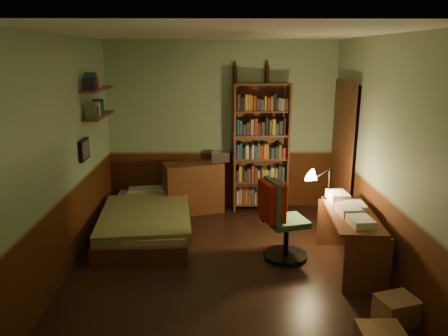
{
  "coord_description": "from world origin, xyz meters",
  "views": [
    {
      "loc": [
        -0.1,
        -4.69,
        2.41
      ],
      "look_at": [
        0.0,
        0.25,
        1.1
      ],
      "focal_mm": 35.0,
      "sensor_mm": 36.0,
      "label": 1
    }
  ],
  "objects_px": {
    "bookshelf": "(260,148)",
    "office_chair": "(287,222)",
    "dresser": "(193,187)",
    "desk": "(350,240)",
    "mini_stereo": "(221,156)",
    "cardboard_box_b": "(397,310)",
    "desk_lamp": "(329,178)",
    "bed": "(148,211)"
  },
  "relations": [
    {
      "from": "bookshelf",
      "to": "office_chair",
      "type": "bearing_deg",
      "value": -90.83
    },
    {
      "from": "dresser",
      "to": "desk",
      "type": "xyz_separation_m",
      "value": [
        1.89,
        -1.86,
        -0.07
      ]
    },
    {
      "from": "office_chair",
      "to": "mini_stereo",
      "type": "bearing_deg",
      "value": 97.39
    },
    {
      "from": "dresser",
      "to": "cardboard_box_b",
      "type": "bearing_deg",
      "value": -73.39
    },
    {
      "from": "desk_lamp",
      "to": "office_chair",
      "type": "xyz_separation_m",
      "value": [
        -0.56,
        -0.31,
        -0.45
      ]
    },
    {
      "from": "dresser",
      "to": "office_chair",
      "type": "bearing_deg",
      "value": -71.55
    },
    {
      "from": "mini_stereo",
      "to": "office_chair",
      "type": "height_order",
      "value": "mini_stereo"
    },
    {
      "from": "mini_stereo",
      "to": "desk",
      "type": "bearing_deg",
      "value": -49.43
    },
    {
      "from": "desk_lamp",
      "to": "dresser",
      "type": "bearing_deg",
      "value": 137.26
    },
    {
      "from": "bookshelf",
      "to": "desk_lamp",
      "type": "xyz_separation_m",
      "value": [
        0.71,
        -1.41,
        -0.07
      ]
    },
    {
      "from": "office_chair",
      "to": "dresser",
      "type": "bearing_deg",
      "value": 110.18
    },
    {
      "from": "bed",
      "to": "dresser",
      "type": "relative_size",
      "value": 2.35
    },
    {
      "from": "dresser",
      "to": "cardboard_box_b",
      "type": "relative_size",
      "value": 2.56
    },
    {
      "from": "mini_stereo",
      "to": "cardboard_box_b",
      "type": "height_order",
      "value": "mini_stereo"
    },
    {
      "from": "cardboard_box_b",
      "to": "desk_lamp",
      "type": "bearing_deg",
      "value": 99.11
    },
    {
      "from": "dresser",
      "to": "bookshelf",
      "type": "bearing_deg",
      "value": -13.0
    },
    {
      "from": "bed",
      "to": "dresser",
      "type": "bearing_deg",
      "value": 51.02
    },
    {
      "from": "dresser",
      "to": "desk",
      "type": "bearing_deg",
      "value": -62.23
    },
    {
      "from": "desk",
      "to": "desk_lamp",
      "type": "bearing_deg",
      "value": 109.62
    },
    {
      "from": "office_chair",
      "to": "cardboard_box_b",
      "type": "xyz_separation_m",
      "value": [
        0.82,
        -1.31,
        -0.34
      ]
    },
    {
      "from": "cardboard_box_b",
      "to": "mini_stereo",
      "type": "bearing_deg",
      "value": 117.17
    },
    {
      "from": "bookshelf",
      "to": "bed",
      "type": "bearing_deg",
      "value": -157.53
    },
    {
      "from": "mini_stereo",
      "to": "cardboard_box_b",
      "type": "relative_size",
      "value": 0.8
    },
    {
      "from": "desk_lamp",
      "to": "cardboard_box_b",
      "type": "xyz_separation_m",
      "value": [
        0.26,
        -1.62,
        -0.79
      ]
    },
    {
      "from": "bookshelf",
      "to": "desk",
      "type": "relative_size",
      "value": 1.63
    },
    {
      "from": "dresser",
      "to": "mini_stereo",
      "type": "relative_size",
      "value": 3.19
    },
    {
      "from": "desk",
      "to": "cardboard_box_b",
      "type": "xyz_separation_m",
      "value": [
        0.12,
        -1.09,
        -0.2
      ]
    },
    {
      "from": "desk",
      "to": "office_chair",
      "type": "height_order",
      "value": "office_chair"
    },
    {
      "from": "bookshelf",
      "to": "desk",
      "type": "xyz_separation_m",
      "value": [
        0.85,
        -1.94,
        -0.66
      ]
    },
    {
      "from": "desk",
      "to": "office_chair",
      "type": "bearing_deg",
      "value": 166.98
    },
    {
      "from": "dresser",
      "to": "bookshelf",
      "type": "distance_m",
      "value": 1.2
    },
    {
      "from": "bed",
      "to": "desk_lamp",
      "type": "height_order",
      "value": "desk_lamp"
    },
    {
      "from": "dresser",
      "to": "desk_lamp",
      "type": "bearing_deg",
      "value": -54.8
    },
    {
      "from": "bookshelf",
      "to": "cardboard_box_b",
      "type": "bearing_deg",
      "value": -78.22
    },
    {
      "from": "dresser",
      "to": "office_chair",
      "type": "distance_m",
      "value": 2.02
    },
    {
      "from": "desk",
      "to": "desk_lamp",
      "type": "relative_size",
      "value": 2.29
    },
    {
      "from": "desk",
      "to": "office_chair",
      "type": "relative_size",
      "value": 1.31
    },
    {
      "from": "mini_stereo",
      "to": "cardboard_box_b",
      "type": "xyz_separation_m",
      "value": [
        1.58,
        -3.07,
        -0.74
      ]
    },
    {
      "from": "bookshelf",
      "to": "desk",
      "type": "distance_m",
      "value": 2.22
    },
    {
      "from": "dresser",
      "to": "cardboard_box_b",
      "type": "distance_m",
      "value": 3.57
    },
    {
      "from": "office_chair",
      "to": "cardboard_box_b",
      "type": "height_order",
      "value": "office_chair"
    },
    {
      "from": "bookshelf",
      "to": "office_chair",
      "type": "xyz_separation_m",
      "value": [
        0.16,
        -1.72,
        -0.52
      ]
    }
  ]
}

